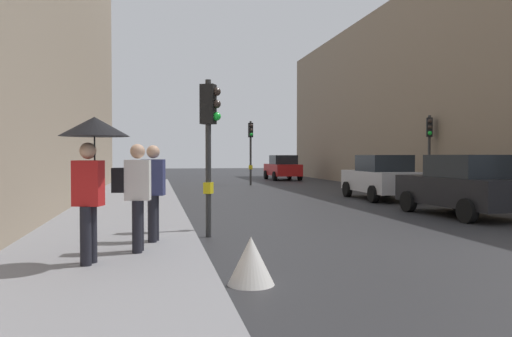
# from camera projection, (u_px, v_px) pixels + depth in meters

# --- Properties ---
(sidewalk_kerb) EXTENTS (3.34, 40.00, 0.16)m
(sidewalk_kerb) POSITION_uv_depth(u_px,v_px,m) (123.00, 217.00, 13.54)
(sidewalk_kerb) COLOR gray
(sidewalk_kerb) RESTS_ON ground
(building_facade_right) EXTENTS (12.00, 33.47, 9.85)m
(building_facade_right) POSITION_uv_depth(u_px,v_px,m) (482.00, 99.00, 28.20)
(building_facade_right) COLOR gray
(building_facade_right) RESTS_ON ground
(traffic_light_near_right) EXTENTS (0.45, 0.35, 3.35)m
(traffic_light_near_right) POSITION_uv_depth(u_px,v_px,m) (209.00, 129.00, 10.65)
(traffic_light_near_right) COLOR #2D2D2D
(traffic_light_near_right) RESTS_ON ground
(traffic_light_far_median) EXTENTS (0.25, 0.44, 3.74)m
(traffic_light_far_median) POSITION_uv_depth(u_px,v_px,m) (251.00, 141.00, 29.29)
(traffic_light_far_median) COLOR #2D2D2D
(traffic_light_far_median) RESTS_ON ground
(traffic_light_mid_street) EXTENTS (0.34, 0.45, 3.49)m
(traffic_light_mid_street) POSITION_uv_depth(u_px,v_px,m) (429.00, 140.00, 21.89)
(traffic_light_mid_street) COLOR #2D2D2D
(traffic_light_mid_street) RESTS_ON ground
(car_dark_suv) EXTENTS (2.26, 4.32, 1.76)m
(car_dark_suv) POSITION_uv_depth(u_px,v_px,m) (464.00, 186.00, 14.36)
(car_dark_suv) COLOR black
(car_dark_suv) RESTS_ON ground
(car_silver_hatchback) EXTENTS (2.09, 4.24, 1.76)m
(car_silver_hatchback) POSITION_uv_depth(u_px,v_px,m) (382.00, 177.00, 19.90)
(car_silver_hatchback) COLOR #BCBCC1
(car_silver_hatchback) RESTS_ON ground
(car_red_sedan) EXTENTS (2.04, 4.21, 1.76)m
(car_red_sedan) POSITION_uv_depth(u_px,v_px,m) (283.00, 168.00, 35.91)
(car_red_sedan) COLOR red
(car_red_sedan) RESTS_ON ground
(pedestrian_with_umbrella) EXTENTS (1.00, 1.00, 2.14)m
(pedestrian_with_umbrella) POSITION_uv_depth(u_px,v_px,m) (93.00, 149.00, 7.26)
(pedestrian_with_umbrella) COLOR black
(pedestrian_with_umbrella) RESTS_ON sidewalk_kerb
(pedestrian_with_grey_backpack) EXTENTS (0.65, 0.40, 1.77)m
(pedestrian_with_grey_backpack) POSITION_uv_depth(u_px,v_px,m) (151.00, 187.00, 9.23)
(pedestrian_with_grey_backpack) COLOR black
(pedestrian_with_grey_backpack) RESTS_ON sidewalk_kerb
(pedestrian_with_black_backpack) EXTENTS (0.63, 0.37, 1.77)m
(pedestrian_with_black_backpack) POSITION_uv_depth(u_px,v_px,m) (135.00, 191.00, 8.22)
(pedestrian_with_black_backpack) COLOR black
(pedestrian_with_black_backpack) RESTS_ON sidewalk_kerb
(warning_sign_triangle) EXTENTS (0.64, 0.64, 0.65)m
(warning_sign_triangle) POSITION_uv_depth(u_px,v_px,m) (251.00, 261.00, 6.76)
(warning_sign_triangle) COLOR silver
(warning_sign_triangle) RESTS_ON ground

